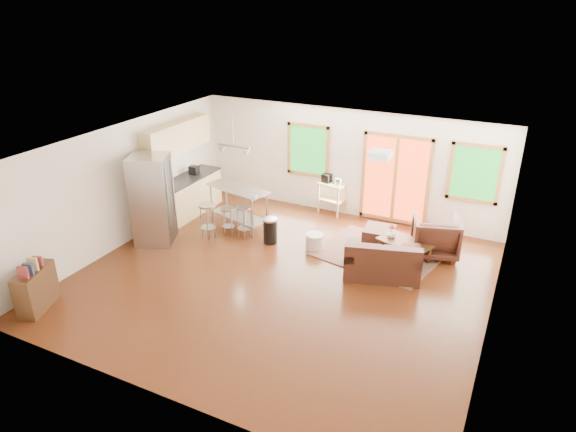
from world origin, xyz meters
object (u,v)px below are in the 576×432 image
at_px(rug, 377,254).
at_px(loveseat, 382,262).
at_px(refrigerator, 153,200).
at_px(coffee_table, 405,244).
at_px(armchair, 435,234).
at_px(island, 238,200).
at_px(ottoman, 379,237).
at_px(kitchen_cart, 331,187).

bearing_deg(rug, loveseat, -68.34).
bearing_deg(refrigerator, loveseat, -15.96).
height_order(loveseat, coffee_table, loveseat).
xyz_separation_m(rug, coffee_table, (0.54, 0.03, 0.35)).
relative_size(loveseat, armchair, 1.71).
xyz_separation_m(armchair, island, (-4.39, -0.58, 0.19)).
relative_size(rug, loveseat, 1.47).
bearing_deg(loveseat, refrigerator, 171.93).
relative_size(rug, island, 1.45).
height_order(loveseat, armchair, armchair).
height_order(coffee_table, armchair, armchair).
height_order(loveseat, ottoman, loveseat).
xyz_separation_m(loveseat, coffee_table, (0.22, 0.85, 0.06)).
bearing_deg(kitchen_cart, coffee_table, -35.07).
bearing_deg(coffee_table, kitchen_cart, 144.93).
distance_m(ottoman, refrigerator, 4.93).
distance_m(coffee_table, refrigerator, 5.38).
xyz_separation_m(rug, island, (-3.34, -0.05, 0.65)).
bearing_deg(kitchen_cart, refrigerator, -132.96).
xyz_separation_m(loveseat, kitchen_cart, (-2.02, 2.42, 0.38)).
height_order(island, kitchen_cart, kitchen_cart).
relative_size(armchair, ottoman, 1.49).
bearing_deg(island, kitchen_cart, 45.05).
bearing_deg(loveseat, coffee_table, 59.42).
height_order(rug, island, island).
bearing_deg(armchair, loveseat, 44.54).
relative_size(ottoman, refrigerator, 0.32).
xyz_separation_m(armchair, refrigerator, (-5.63, -2.03, 0.51)).
relative_size(coffee_table, armchair, 1.27).
relative_size(ottoman, island, 0.39).
bearing_deg(armchair, island, -9.68).
bearing_deg(ottoman, island, -172.00).
height_order(rug, refrigerator, refrigerator).
bearing_deg(ottoman, refrigerator, -156.95).
distance_m(coffee_table, ottoman, 0.76).
bearing_deg(loveseat, kitchen_cart, 113.82).
relative_size(coffee_table, refrigerator, 0.61).
bearing_deg(ottoman, coffee_table, -30.08).
distance_m(refrigerator, island, 1.94).
xyz_separation_m(coffee_table, armchair, (0.50, 0.50, 0.11)).
distance_m(refrigerator, kitchen_cart, 4.25).
xyz_separation_m(coffee_table, refrigerator, (-5.12, -1.53, 0.62)).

